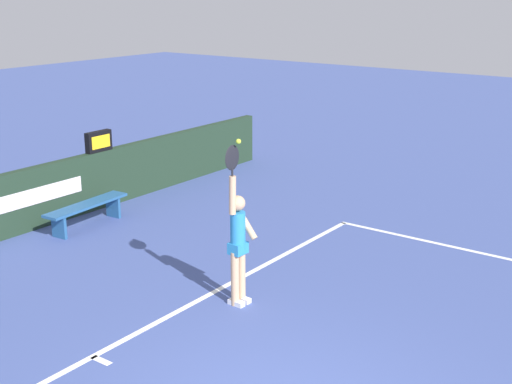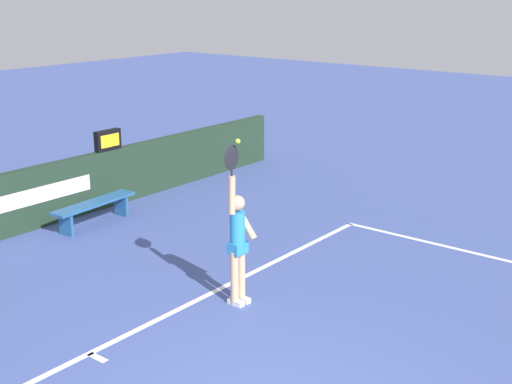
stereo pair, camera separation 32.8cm
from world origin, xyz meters
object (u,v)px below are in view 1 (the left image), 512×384
(tennis_ball, at_px, (238,141))
(courtside_bench_far, at_px, (87,209))
(speed_display, at_px, (99,141))
(tennis_player, at_px, (238,240))

(tennis_ball, relative_size, courtside_bench_far, 0.04)
(speed_display, height_order, tennis_player, tennis_player)
(tennis_player, height_order, courtside_bench_far, tennis_player)
(courtside_bench_far, bearing_deg, tennis_ball, -102.74)
(tennis_player, height_order, tennis_ball, tennis_ball)
(tennis_player, distance_m, courtside_bench_far, 4.34)
(speed_display, relative_size, tennis_player, 0.25)
(tennis_ball, bearing_deg, speed_display, 68.51)
(tennis_ball, bearing_deg, courtside_bench_far, 77.26)
(speed_display, height_order, courtside_bench_far, speed_display)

